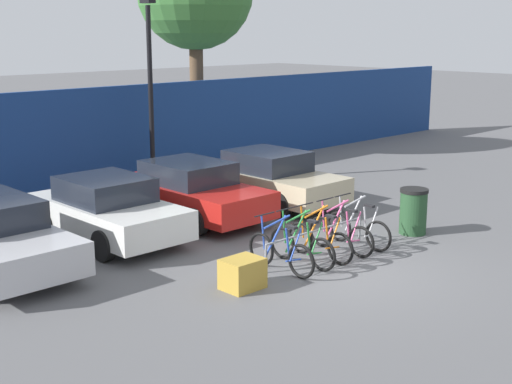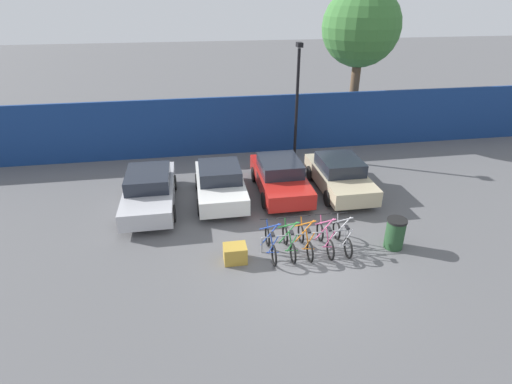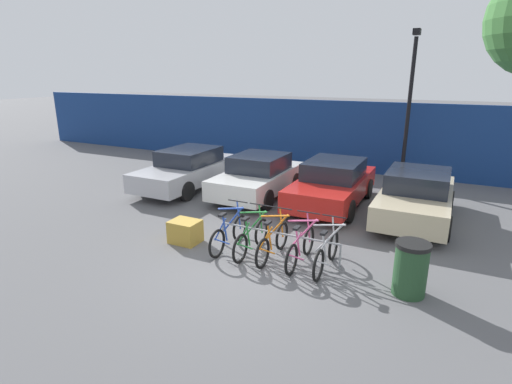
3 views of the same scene
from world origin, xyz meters
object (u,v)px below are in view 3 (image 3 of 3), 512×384
object	(u,v)px
bicycle_orange	(273,242)
trash_bin	(411,269)
car_beige	(416,196)
bicycle_green	(251,238)
bike_rack	(278,236)
bicycle_blue	(229,233)
lamp_post	(410,100)
bicycle_pink	(301,248)
cargo_crate	(185,232)
bicycle_silver	(326,253)
car_red	(333,183)
car_white	(258,176)
car_silver	(189,169)

from	to	relation	value
bicycle_orange	trash_bin	xyz separation A→B (m)	(2.88, -0.25, 0.14)
bicycle_orange	car_beige	bearing A→B (deg)	60.01
bicycle_orange	trash_bin	world-z (taller)	bicycle_orange
bicycle_green	trash_bin	size ratio (longest dim) A/B	1.66
bicycle_orange	car_beige	size ratio (longest dim) A/B	0.41
bike_rack	bicycle_blue	bearing A→B (deg)	-172.77
car_beige	trash_bin	xyz separation A→B (m)	(0.33, -4.23, -0.17)
bicycle_green	lamp_post	xyz separation A→B (m)	(2.24, 7.97, 2.67)
bicycle_orange	car_beige	distance (m)	4.75
bicycle_pink	cargo_crate	distance (m)	2.91
bike_rack	lamp_post	bearing A→B (deg)	78.06
bicycle_blue	cargo_crate	distance (m)	1.15
bike_rack	bicycle_orange	xyz separation A→B (m)	(-0.05, -0.15, -0.10)
bicycle_blue	bicycle_silver	size ratio (longest dim) A/B	1.00
lamp_post	bike_rack	bearing A→B (deg)	-101.94
bicycle_orange	cargo_crate	world-z (taller)	bicycle_orange
trash_bin	lamp_post	bearing A→B (deg)	98.15
car_beige	lamp_post	size ratio (longest dim) A/B	0.77
bicycle_blue	car_beige	distance (m)	5.43
bicycle_orange	bicycle_green	bearing A→B (deg)	-177.30
bicycle_pink	trash_bin	world-z (taller)	bicycle_pink
bicycle_orange	trash_bin	size ratio (longest dim) A/B	1.66
car_red	trash_bin	distance (m)	5.28
car_red	car_beige	xyz separation A→B (m)	(2.44, -0.26, -0.00)
bicycle_silver	trash_bin	xyz separation A→B (m)	(1.66, -0.25, 0.14)
lamp_post	bicycle_pink	bearing A→B (deg)	-97.54
bicycle_green	car_red	xyz separation A→B (m)	(0.65, 4.24, 0.31)
car_white	car_beige	xyz separation A→B (m)	(4.89, -0.05, 0.00)
bicycle_orange	bicycle_silver	xyz separation A→B (m)	(1.22, 0.00, 0.00)
car_beige	bicycle_pink	bearing A→B (deg)	-115.54
bike_rack	car_beige	xyz separation A→B (m)	(2.50, 3.84, 0.22)
car_red	lamp_post	xyz separation A→B (m)	(1.59, 3.73, 2.35)
bicycle_orange	trash_bin	distance (m)	2.90
bicycle_pink	lamp_post	distance (m)	8.47
bike_rack	cargo_crate	distance (m)	2.33
trash_bin	car_red	bearing A→B (deg)	121.66
bicycle_pink	car_white	xyz separation A→B (m)	(-2.99, 4.03, 0.31)
bicycle_blue	car_red	bearing A→B (deg)	70.66
car_beige	bicycle_blue	bearing A→B (deg)	-132.68
bicycle_orange	cargo_crate	size ratio (longest dim) A/B	2.44
car_red	car_beige	bearing A→B (deg)	-5.98
bicycle_green	bicycle_pink	xyz separation A→B (m)	(1.18, 0.00, 0.00)
car_silver	car_beige	bearing A→B (deg)	0.74
bike_rack	car_white	xyz separation A→B (m)	(-2.39, 3.88, 0.22)
car_beige	trash_bin	bearing A→B (deg)	-85.57
bike_rack	cargo_crate	xyz separation A→B (m)	(-2.30, -0.31, -0.20)
bicycle_orange	bicycle_silver	distance (m)	1.22
bicycle_blue	cargo_crate	bearing A→B (deg)	-175.24
car_white	cargo_crate	size ratio (longest dim) A/B	5.60
bicycle_orange	bicycle_pink	world-z (taller)	same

